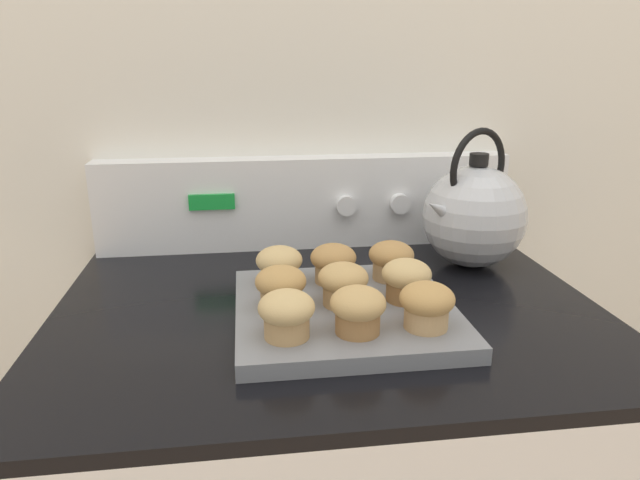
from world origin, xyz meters
TOP-DOWN VIEW (x-y plane):
  - wall_back at (0.00, 0.65)m, footprint 8.00×0.05m
  - control_panel at (0.00, 0.60)m, footprint 0.76×0.07m
  - muffin_pan at (0.02, 0.27)m, footprint 0.29×0.29m
  - muffin_r0_c0 at (-0.07, 0.18)m, footprint 0.07×0.07m
  - muffin_r0_c1 at (0.02, 0.18)m, footprint 0.07×0.07m
  - muffin_r0_c2 at (0.10, 0.18)m, footprint 0.07×0.07m
  - muffin_r1_c0 at (-0.07, 0.27)m, footprint 0.07×0.07m
  - muffin_r1_c1 at (0.01, 0.27)m, footprint 0.07×0.07m
  - muffin_r1_c2 at (0.10, 0.27)m, footprint 0.07×0.07m
  - muffin_r2_c0 at (-0.07, 0.35)m, footprint 0.07×0.07m
  - muffin_r2_c1 at (0.01, 0.35)m, footprint 0.07×0.07m
  - muffin_r2_c2 at (0.10, 0.35)m, footprint 0.07×0.07m
  - tea_kettle at (0.27, 0.45)m, footprint 0.20×0.17m

SIDE VIEW (x-z plane):
  - muffin_pan at x=0.02m, z-range 0.88..0.90m
  - muffin_r0_c0 at x=-0.07m, z-range 0.90..0.96m
  - muffin_r0_c1 at x=0.02m, z-range 0.90..0.96m
  - muffin_r0_c2 at x=0.10m, z-range 0.90..0.96m
  - muffin_r1_c0 at x=-0.07m, z-range 0.90..0.96m
  - muffin_r1_c1 at x=0.01m, z-range 0.90..0.96m
  - muffin_r1_c2 at x=0.10m, z-range 0.90..0.96m
  - muffin_r2_c0 at x=-0.07m, z-range 0.90..0.96m
  - muffin_r2_c1 at x=0.01m, z-range 0.90..0.96m
  - muffin_r2_c2 at x=0.10m, z-range 0.90..0.96m
  - control_panel at x=0.00m, z-range 0.88..1.05m
  - tea_kettle at x=0.27m, z-range 0.85..1.09m
  - wall_back at x=0.00m, z-range 0.00..2.40m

